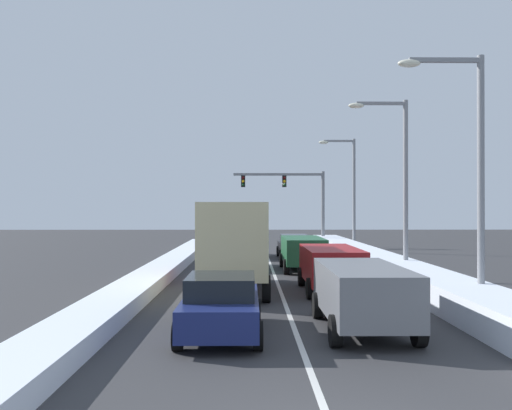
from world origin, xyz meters
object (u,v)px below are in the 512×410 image
at_px(suv_gray_right_lane_nearest, 362,292).
at_px(traffic_light_gantry, 295,192).
at_px(sedan_charcoal_center_lane_third, 242,254).
at_px(sedan_black_right_lane_fourth, 294,246).
at_px(box_truck_center_lane_second, 235,241).
at_px(street_lamp_right_far, 349,184).
at_px(street_lamp_right_near, 469,157).
at_px(suv_red_right_lane_second, 331,265).
at_px(suv_tan_center_lane_fourth, 241,241).
at_px(sedan_navy_center_lane_nearest, 221,305).
at_px(street_lamp_right_mid, 397,172).
at_px(suv_green_right_lane_third, 303,251).

relative_size(suv_gray_right_lane_nearest, traffic_light_gantry, 0.65).
xyz_separation_m(suv_gray_right_lane_nearest, sedan_charcoal_center_lane_third, (-3.29, 15.28, -0.25)).
xyz_separation_m(sedan_black_right_lane_fourth, box_truck_center_lane_second, (-3.35, -14.22, 1.14)).
distance_m(sedan_charcoal_center_lane_third, street_lamp_right_far, 14.06).
height_order(suv_gray_right_lane_nearest, street_lamp_right_near, street_lamp_right_near).
xyz_separation_m(suv_red_right_lane_second, traffic_light_gantry, (0.67, 25.45, 3.48)).
height_order(suv_red_right_lane_second, suv_tan_center_lane_fourth, same).
bearing_deg(suv_tan_center_lane_fourth, sedan_charcoal_center_lane_third, -88.51).
bearing_deg(street_lamp_right_near, sedan_charcoal_center_lane_third, 119.40).
distance_m(sedan_black_right_lane_fourth, suv_tan_center_lane_fourth, 3.58).
distance_m(sedan_navy_center_lane_nearest, box_truck_center_lane_second, 7.50).
xyz_separation_m(sedan_navy_center_lane_nearest, street_lamp_right_mid, (7.28, 11.07, 4.02)).
relative_size(traffic_light_gantry, street_lamp_right_mid, 0.95).
relative_size(sedan_black_right_lane_fourth, suv_tan_center_lane_fourth, 0.92).
bearing_deg(traffic_light_gantry, sedan_charcoal_center_lane_third, -103.64).
bearing_deg(sedan_black_right_lane_fourth, street_lamp_right_near, -78.00).
bearing_deg(street_lamp_right_mid, suv_tan_center_lane_fourth, 121.23).
xyz_separation_m(suv_red_right_lane_second, suv_tan_center_lane_fourth, (-3.64, 15.55, 0.00)).
bearing_deg(suv_green_right_lane_third, box_truck_center_lane_second, -114.42).
height_order(street_lamp_right_near, street_lamp_right_far, street_lamp_right_far).
relative_size(suv_green_right_lane_third, street_lamp_right_near, 0.62).
xyz_separation_m(suv_red_right_lane_second, sedan_charcoal_center_lane_third, (-3.46, 8.45, -0.25)).
xyz_separation_m(suv_green_right_lane_third, sedan_black_right_lane_fourth, (0.08, 7.02, -0.25)).
bearing_deg(traffic_light_gantry, street_lamp_right_near, -84.28).
bearing_deg(suv_red_right_lane_second, suv_tan_center_lane_fourth, 103.18).
height_order(box_truck_center_lane_second, sedan_charcoal_center_lane_third, box_truck_center_lane_second).
bearing_deg(street_lamp_right_far, street_lamp_right_near, -91.19).
bearing_deg(box_truck_center_lane_second, sedan_navy_center_lane_nearest, -91.05).
xyz_separation_m(street_lamp_right_near, street_lamp_right_far, (0.49, 23.68, 0.17)).
distance_m(suv_tan_center_lane_fourth, street_lamp_right_near, 21.30).
height_order(street_lamp_right_near, street_lamp_right_mid, street_lamp_right_mid).
distance_m(suv_gray_right_lane_nearest, street_lamp_right_far, 27.00).
relative_size(box_truck_center_lane_second, traffic_light_gantry, 0.95).
relative_size(sedan_black_right_lane_fourth, traffic_light_gantry, 0.60).
distance_m(suv_gray_right_lane_nearest, suv_red_right_lane_second, 6.83).
relative_size(sedan_navy_center_lane_nearest, street_lamp_right_near, 0.57).
relative_size(suv_gray_right_lane_nearest, suv_red_right_lane_second, 1.00).
bearing_deg(box_truck_center_lane_second, street_lamp_right_near, -30.21).
bearing_deg(sedan_navy_center_lane_nearest, box_truck_center_lane_second, 88.95).
height_order(suv_tan_center_lane_fourth, traffic_light_gantry, traffic_light_gantry).
xyz_separation_m(suv_green_right_lane_third, suv_tan_center_lane_fourth, (-3.27, 8.25, 0.00)).
height_order(sedan_charcoal_center_lane_third, suv_tan_center_lane_fourth, suv_tan_center_lane_fourth).
height_order(suv_red_right_lane_second, street_lamp_right_far, street_lamp_right_far).
xyz_separation_m(suv_gray_right_lane_nearest, sedan_navy_center_lane_nearest, (-3.61, -0.48, -0.25)).
bearing_deg(suv_gray_right_lane_nearest, box_truck_center_lane_second, 116.60).
distance_m(suv_gray_right_lane_nearest, street_lamp_right_mid, 11.83).
distance_m(suv_red_right_lane_second, suv_tan_center_lane_fourth, 15.97).
bearing_deg(suv_green_right_lane_third, sedan_black_right_lane_fourth, 89.35).
height_order(suv_green_right_lane_third, suv_tan_center_lane_fourth, same).
xyz_separation_m(suv_green_right_lane_third, box_truck_center_lane_second, (-3.27, -7.20, 0.88)).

